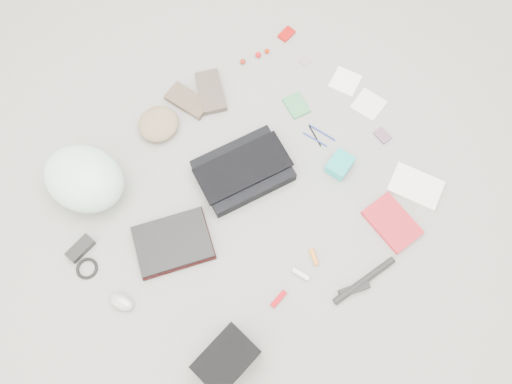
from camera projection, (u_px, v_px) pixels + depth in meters
ground_plane at (256, 196)px, 2.22m from camera, size 4.00×4.00×0.00m
messenger_bag at (243, 171)px, 2.22m from camera, size 0.44×0.35×0.07m
bag_flap at (243, 167)px, 2.19m from camera, size 0.44×0.27×0.01m
laptop_sleeve at (173, 243)px, 2.13m from camera, size 0.39×0.34×0.02m
laptop at (173, 242)px, 2.11m from camera, size 0.37×0.33×0.02m
bike_helmet at (84, 179)px, 2.13m from camera, size 0.40×0.44×0.22m
beanie at (158, 124)px, 2.30m from camera, size 0.22×0.21×0.07m
mitten_left at (188, 101)px, 2.36m from camera, size 0.16×0.23×0.03m
mitten_right at (211, 92)px, 2.38m from camera, size 0.20×0.25×0.03m
power_brick at (80, 249)px, 2.12m from camera, size 0.13×0.07×0.03m
cable_coil at (87, 269)px, 2.10m from camera, size 0.12×0.12×0.01m
mouse at (121, 302)px, 2.04m from camera, size 0.10×0.13×0.04m
camera_bag at (226, 360)px, 1.91m from camera, size 0.24×0.18×0.15m
multitool at (279, 299)px, 2.05m from camera, size 0.08×0.03×0.01m
toiletry_tube_white at (301, 274)px, 2.08m from camera, size 0.05×0.08×0.02m
toiletry_tube_orange at (314, 257)px, 2.11m from camera, size 0.05×0.07×0.02m
u_lock at (354, 289)px, 2.06m from camera, size 0.13×0.08×0.03m
bike_pump at (364, 281)px, 2.07m from camera, size 0.32×0.06×0.03m
book_red at (392, 223)px, 2.16m from camera, size 0.17×0.24×0.02m
book_white at (416, 186)px, 2.22m from camera, size 0.23×0.26×0.02m
notepad at (296, 105)px, 2.37m from camera, size 0.11×0.14×0.01m
pen_blue at (315, 139)px, 2.31m from camera, size 0.05×0.13×0.01m
pen_black at (315, 135)px, 2.32m from camera, size 0.04×0.12×0.01m
pen_navy at (322, 132)px, 2.32m from camera, size 0.05×0.14×0.01m
accordion_wallet at (340, 165)px, 2.24m from camera, size 0.13×0.12×0.06m
card_deck at (382, 136)px, 2.31m from camera, size 0.05×0.07×0.01m
napkin_top at (345, 81)px, 2.42m from camera, size 0.17×0.17×0.01m
napkin_bottom at (369, 104)px, 2.37m from camera, size 0.16×0.16×0.01m
lollipop_a at (243, 61)px, 2.44m from camera, size 0.03×0.03×0.03m
lollipop_b at (258, 55)px, 2.46m from camera, size 0.03×0.03×0.03m
lollipop_c at (267, 51)px, 2.47m from camera, size 0.03×0.03×0.02m
altoids_tin at (287, 34)px, 2.50m from camera, size 0.09×0.06×0.02m
stamp_sheet at (305, 61)px, 2.46m from camera, size 0.06×0.06×0.00m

